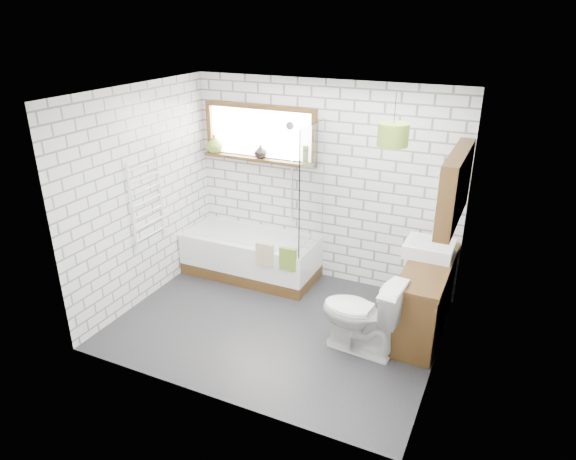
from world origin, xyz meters
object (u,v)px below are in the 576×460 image
at_px(bathtub, 251,255).
at_px(vanity, 426,298).
at_px(pendant, 393,135).
at_px(basin, 429,249).
at_px(toilet, 361,314).

relative_size(bathtub, vanity, 1.25).
height_order(vanity, pendant, pendant).
height_order(bathtub, basin, basin).
distance_m(vanity, basin, 0.52).
relative_size(vanity, toilet, 1.64).
xyz_separation_m(basin, pendant, (-0.43, -0.25, 1.24)).
distance_m(bathtub, basin, 2.33).
height_order(vanity, basin, basin).
relative_size(toilet, pendant, 2.75).
relative_size(basin, pendant, 1.67).
xyz_separation_m(toilet, pendant, (0.03, 0.63, 1.68)).
bearing_deg(basin, vanity, -75.58).
bearing_deg(basin, pendant, -150.31).
relative_size(bathtub, basin, 3.40).
bearing_deg(toilet, bathtub, -114.18).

